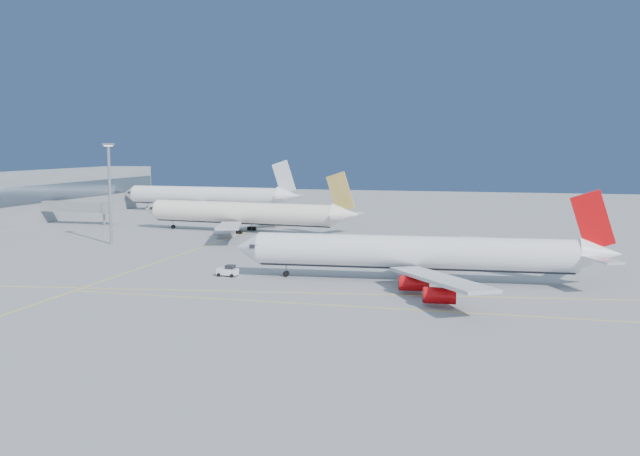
{
  "coord_description": "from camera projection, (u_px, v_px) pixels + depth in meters",
  "views": [
    {
      "loc": [
        25.48,
        -112.94,
        23.14
      ],
      "look_at": [
        -8.37,
        21.7,
        7.0
      ],
      "focal_mm": 40.0,
      "sensor_mm": 36.0,
      "label": 1
    }
  ],
  "objects": [
    {
      "name": "airliner_third",
      "position": [
        208.0,
        196.0,
        248.81
      ],
      "size": [
        68.23,
        62.8,
        18.3
      ],
      "rotation": [
        0.0,
        0.0,
        -0.06
      ],
      "color": "white",
      "rests_on": "ground"
    },
    {
      "name": "airliner_virgin",
      "position": [
        421.0,
        253.0,
        121.21
      ],
      "size": [
        65.37,
        58.63,
        16.12
      ],
      "rotation": [
        0.0,
        0.0,
        0.06
      ],
      "color": "white",
      "rests_on": "ground"
    },
    {
      "name": "ground",
      "position": [
        337.0,
        286.0,
        117.64
      ],
      "size": [
        500.0,
        500.0,
        0.0
      ],
      "primitive_type": "plane",
      "color": "slate",
      "rests_on": "ground"
    },
    {
      "name": "pushback_tug",
      "position": [
        228.0,
        271.0,
        126.53
      ],
      "size": [
        3.75,
        2.45,
        2.04
      ],
      "rotation": [
        0.0,
        0.0,
        -0.08
      ],
      "color": "white",
      "rests_on": "ground"
    },
    {
      "name": "light_mast",
      "position": [
        110.0,
        185.0,
        166.24
      ],
      "size": [
        2.04,
        2.04,
        23.63
      ],
      "color": "gray",
      "rests_on": "ground"
    },
    {
      "name": "jet_bridge",
      "position": [
        82.0,
        207.0,
        208.96
      ],
      "size": [
        23.6,
        3.6,
        6.9
      ],
      "color": "gray",
      "rests_on": "ground"
    },
    {
      "name": "taxiway_lines",
      "position": [
        265.0,
        275.0,
        127.32
      ],
      "size": [
        118.86,
        140.0,
        0.02
      ],
      "color": "yellow",
      "rests_on": "ground"
    },
    {
      "name": "airliner_etihad",
      "position": [
        246.0,
        213.0,
        190.03
      ],
      "size": [
        63.83,
        58.58,
        16.66
      ],
      "rotation": [
        0.0,
        0.0,
        -0.12
      ],
      "color": "white",
      "rests_on": "ground"
    },
    {
      "name": "terminal",
      "position": [
        44.0,
        195.0,
        226.5
      ],
      "size": [
        18.4,
        110.0,
        15.0
      ],
      "color": "gray",
      "rests_on": "ground"
    }
  ]
}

